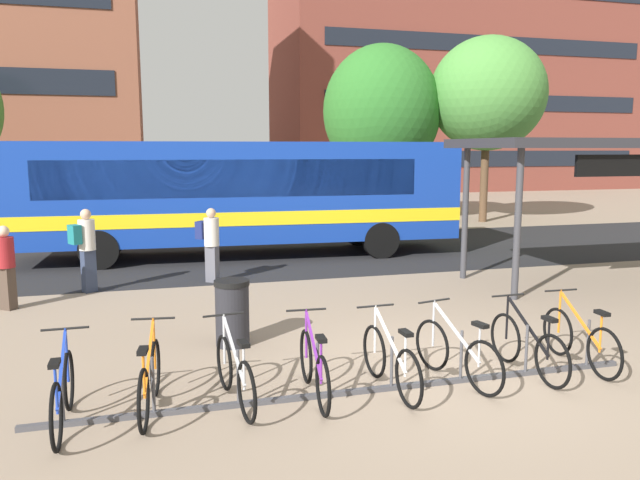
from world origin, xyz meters
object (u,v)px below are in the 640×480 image
at_px(parked_bicycle_orange_7, 580,340).
at_px(commuter_teal_pack_2, 86,245).
at_px(street_tree_2, 488,94).
at_px(transit_shelter, 621,148).
at_px(commuter_teal_pack_0, 4,261).
at_px(city_bus, 244,193).
at_px(trash_bin, 232,313).
at_px(parked_bicycle_black_6, 528,347).
at_px(parked_bicycle_blue_0, 63,395).
at_px(parked_bicycle_orange_1, 150,381).
at_px(parked_bicycle_silver_2, 235,374).
at_px(parked_bicycle_silver_5, 457,354).
at_px(parked_bicycle_purple_3, 314,368).
at_px(commuter_navy_pack_1, 210,240).
at_px(street_tree_0, 382,111).
at_px(parked_bicycle_white_4, 391,362).

xyz_separation_m(parked_bicycle_orange_7, commuter_teal_pack_2, (-7.08, 6.54, 0.64)).
relative_size(parked_bicycle_orange_7, street_tree_2, 0.23).
height_order(parked_bicycle_orange_7, transit_shelter, transit_shelter).
bearing_deg(transit_shelter, commuter_teal_pack_0, 176.09).
height_order(city_bus, trash_bin, city_bus).
height_order(parked_bicycle_orange_7, commuter_teal_pack_0, commuter_teal_pack_0).
distance_m(parked_bicycle_black_6, commuter_teal_pack_2, 9.08).
height_order(parked_bicycle_blue_0, parked_bicycle_orange_1, same).
distance_m(parked_bicycle_orange_1, trash_bin, 2.51).
height_order(parked_bicycle_silver_2, parked_bicycle_silver_5, same).
bearing_deg(parked_bicycle_black_6, commuter_teal_pack_0, 51.61).
height_order(parked_bicycle_blue_0, parked_bicycle_orange_7, same).
relative_size(city_bus, parked_bicycle_orange_1, 7.07).
distance_m(parked_bicycle_purple_3, commuter_navy_pack_1, 6.99).
distance_m(parked_bicycle_orange_1, street_tree_0, 19.75).
distance_m(parked_bicycle_purple_3, commuter_teal_pack_2, 7.38).
bearing_deg(commuter_navy_pack_1, parked_bicycle_blue_0, -70.64).
xyz_separation_m(parked_bicycle_silver_2, commuter_teal_pack_0, (-3.61, 5.51, 0.54)).
height_order(parked_bicycle_orange_1, commuter_teal_pack_2, commuter_teal_pack_2).
bearing_deg(street_tree_2, parked_bicycle_orange_1, -130.62).
distance_m(parked_bicycle_black_6, trash_bin, 4.34).
height_order(transit_shelter, street_tree_0, street_tree_0).
xyz_separation_m(parked_bicycle_blue_0, street_tree_2, (14.23, 15.70, 4.81)).
relative_size(parked_bicycle_silver_2, parked_bicycle_silver_5, 1.01).
height_order(commuter_teal_pack_0, street_tree_0, street_tree_0).
height_order(parked_bicycle_orange_7, commuter_navy_pack_1, commuter_navy_pack_1).
bearing_deg(commuter_teal_pack_0, commuter_teal_pack_2, 75.61).
bearing_deg(street_tree_0, parked_bicycle_white_4, -110.52).
xyz_separation_m(parked_bicycle_orange_1, commuter_navy_pack_1, (1.33, 6.84, 0.59)).
relative_size(parked_bicycle_white_4, parked_bicycle_black_6, 1.00).
distance_m(parked_bicycle_orange_1, parked_bicycle_silver_5, 3.85).
bearing_deg(commuter_teal_pack_0, parked_bicycle_black_6, 1.33).
relative_size(parked_bicycle_black_6, commuter_teal_pack_2, 0.97).
bearing_deg(parked_bicycle_black_6, parked_bicycle_orange_7, -87.89).
height_order(parked_bicycle_orange_1, commuter_navy_pack_1, commuter_navy_pack_1).
relative_size(parked_bicycle_orange_1, parked_bicycle_silver_2, 1.00).
relative_size(parked_bicycle_purple_3, parked_bicycle_silver_5, 1.02).
bearing_deg(street_tree_2, city_bus, -152.99).
bearing_deg(parked_bicycle_blue_0, parked_bicycle_black_6, -89.66).
distance_m(commuter_teal_pack_0, street_tree_2, 19.35).
relative_size(commuter_teal_pack_0, commuter_navy_pack_1, 0.95).
relative_size(parked_bicycle_blue_0, parked_bicycle_silver_5, 1.02).
relative_size(parked_bicycle_black_6, street_tree_0, 0.24).
distance_m(commuter_teal_pack_2, trash_bin, 5.03).
bearing_deg(parked_bicycle_blue_0, commuter_teal_pack_0, 16.69).
relative_size(parked_bicycle_white_4, parked_bicycle_silver_5, 1.02).
bearing_deg(parked_bicycle_orange_1, trash_bin, -22.06).
distance_m(parked_bicycle_silver_2, transit_shelter, 10.78).
distance_m(parked_bicycle_orange_1, parked_bicycle_orange_7, 5.79).
distance_m(city_bus, parked_bicycle_black_6, 10.51).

